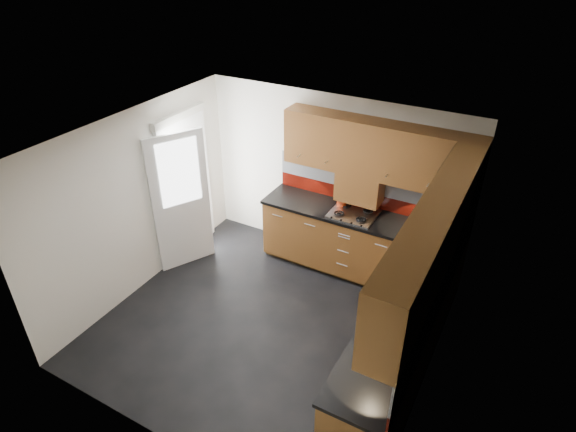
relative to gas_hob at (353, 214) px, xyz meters
The scene contains 14 objects.
room 1.63m from the gas_hob, 107.03° to the right, with size 4.00×3.80×2.64m.
base_cabinets 1.10m from the gas_hob, 50.67° to the right, with size 2.70×3.20×0.95m.
countertop 0.98m from the gas_hob, 51.77° to the right, with size 2.72×3.22×0.04m.
backsplash 1.02m from the gas_hob, 33.29° to the right, with size 2.70×3.20×0.54m.
upper_cabinets 1.36m from the gas_hob, 41.51° to the right, with size 2.50×3.20×0.72m.
extractor_hood 0.36m from the gas_hob, 90.00° to the left, with size 0.60×0.33×0.40m, color brown.
glass_cabinet 1.61m from the gas_hob, 17.77° to the right, with size 0.32×0.80×0.66m.
back_door 2.35m from the gas_hob, 162.09° to the right, with size 0.42×1.19×2.04m.
gas_hob is the anchor object (origin of this frame).
utensil_pot 0.27m from the gas_hob, 150.65° to the left, with size 0.13×0.13×0.47m.
toaster 1.30m from the gas_hob, ahead, with size 0.25×0.16×0.18m.
food_processor 1.62m from the gas_hob, 43.85° to the right, with size 0.18×0.18×0.31m.
paper_towel 2.07m from the gas_hob, 52.67° to the right, with size 0.11×0.11×0.23m, color white.
orange_cloth 1.18m from the gas_hob, 19.19° to the right, with size 0.13×0.11×0.01m, color #F1591A.
Camera 1 is at (2.32, -3.70, 4.23)m, focal length 30.00 mm.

